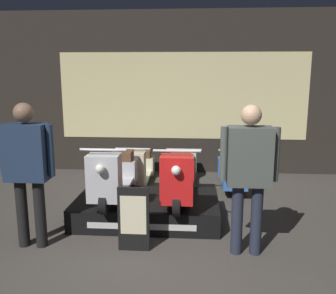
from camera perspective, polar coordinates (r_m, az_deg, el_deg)
The scene contains 11 objects.
ground_plane at distance 4.10m, azimuth 0.01°, elevation -18.35°, with size 30.00×30.00×0.00m, color #423D38.
shop_wall_back at distance 7.53m, azimuth 2.24°, elevation 8.15°, with size 8.91×0.09×3.20m.
display_platform at distance 5.28m, azimuth -3.21°, elevation -9.42°, with size 1.96×1.14×0.31m.
scooter_display_left at distance 5.18m, azimuth -8.18°, elevation -4.38°, with size 0.56×1.59×0.82m.
scooter_display_right at distance 5.06m, azimuth 1.66°, elevation -4.62°, with size 0.56×1.59×0.82m.
scooter_backrow_0 at distance 6.72m, azimuth -4.54°, elevation -3.34°, with size 0.56×1.59×0.82m.
scooter_backrow_1 at distance 6.65m, azimuth 2.56°, elevation -3.48°, with size 0.56×1.59×0.82m.
scooter_backrow_2 at distance 6.68m, azimuth 9.71°, elevation -3.57°, with size 0.56×1.59×0.82m.
person_left_browsing at distance 4.55m, azimuth -20.66°, elevation -2.20°, with size 0.64×0.27×1.70m.
person_right_browsing at distance 4.17m, azimuth 12.24°, elevation -2.96°, with size 0.64×0.27×1.69m.
price_sign_board at distance 4.36m, azimuth -5.27°, elevation -10.87°, with size 0.36×0.04×0.76m.
Camera 1 is at (0.26, -3.55, 2.04)m, focal length 40.00 mm.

